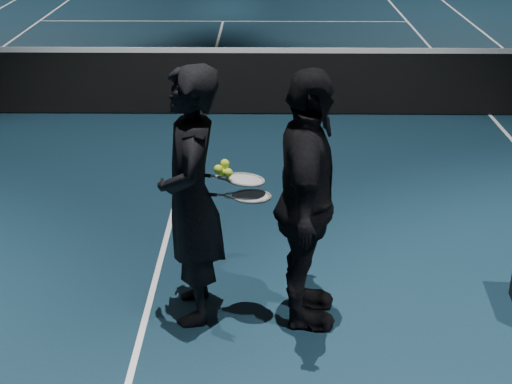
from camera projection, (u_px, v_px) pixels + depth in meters
floor at (199, 114)px, 10.08m from camera, size 36.00×36.00×0.00m
court_lines at (199, 114)px, 10.08m from camera, size 10.98×23.78×0.01m
net_mesh at (198, 83)px, 9.89m from camera, size 12.80×0.02×0.86m
net_tape at (197, 50)px, 9.69m from camera, size 12.80×0.03×0.07m
player_a at (191, 198)px, 5.25m from camera, size 0.55×0.78×2.00m
player_b at (306, 203)px, 5.17m from camera, size 0.54×1.19×2.00m
racket_lower at (252, 196)px, 5.19m from camera, size 0.70×0.28×0.03m
racket_upper at (245, 180)px, 5.18m from camera, size 0.68×0.24×0.10m
tennis_balls at (225, 169)px, 5.13m from camera, size 0.12×0.10×0.12m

